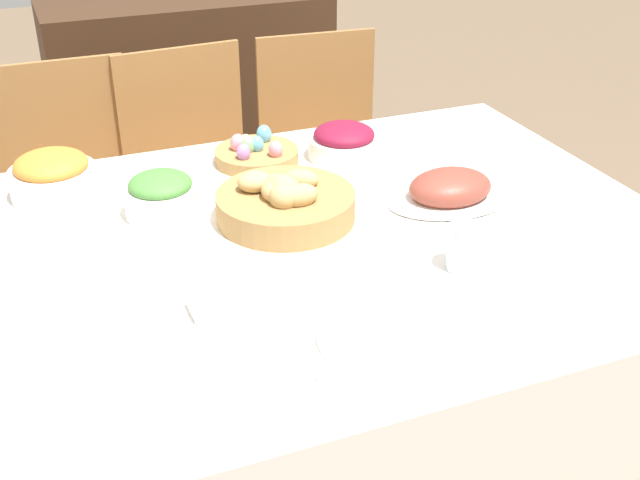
# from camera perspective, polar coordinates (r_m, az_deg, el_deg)

# --- Properties ---
(dining_table) EXTENTS (1.63, 1.20, 0.76)m
(dining_table) POSITION_cam_1_polar(r_m,az_deg,el_deg) (1.95, -0.84, -9.61)
(dining_table) COLOR white
(dining_table) RESTS_ON ground
(chair_far_center) EXTENTS (0.45, 0.45, 0.89)m
(chair_far_center) POSITION_cam_1_polar(r_m,az_deg,el_deg) (2.68, -8.70, 4.35)
(chair_far_center) COLOR olive
(chair_far_center) RESTS_ON ground
(chair_far_right) EXTENTS (0.45, 0.45, 0.89)m
(chair_far_right) POSITION_cam_1_polar(r_m,az_deg,el_deg) (2.80, 0.50, 5.86)
(chair_far_right) COLOR olive
(chair_far_right) RESTS_ON ground
(chair_far_left) EXTENTS (0.42, 0.42, 0.89)m
(chair_far_left) POSITION_cam_1_polar(r_m,az_deg,el_deg) (2.63, -16.94, 2.90)
(chair_far_left) COLOR olive
(chair_far_left) RESTS_ON ground
(sideboard) EXTENTS (1.17, 0.44, 0.87)m
(sideboard) POSITION_cam_1_polar(r_m,az_deg,el_deg) (3.57, -9.05, 9.78)
(sideboard) COLOR #3D2616
(sideboard) RESTS_ON ground
(bread_basket) EXTENTS (0.31, 0.31, 0.12)m
(bread_basket) POSITION_cam_1_polar(r_m,az_deg,el_deg) (1.79, -2.52, 2.69)
(bread_basket) COLOR #9E7542
(bread_basket) RESTS_ON dining_table
(egg_basket) EXTENTS (0.22, 0.22, 0.08)m
(egg_basket) POSITION_cam_1_polar(r_m,az_deg,el_deg) (2.09, -4.58, 6.18)
(egg_basket) COLOR #9E7542
(egg_basket) RESTS_ON dining_table
(ham_platter) EXTENTS (0.31, 0.22, 0.08)m
(ham_platter) POSITION_cam_1_polar(r_m,az_deg,el_deg) (1.91, 9.23, 3.56)
(ham_platter) COLOR white
(ham_platter) RESTS_ON dining_table
(beet_salad_bowl) EXTENTS (0.19, 0.19, 0.09)m
(beet_salad_bowl) POSITION_cam_1_polar(r_m,az_deg,el_deg) (2.11, 1.72, 7.00)
(beet_salad_bowl) COLOR white
(beet_salad_bowl) RESTS_ON dining_table
(green_salad_bowl) EXTENTS (0.17, 0.17, 0.10)m
(green_salad_bowl) POSITION_cam_1_polar(r_m,az_deg,el_deg) (1.84, -11.22, 3.16)
(green_salad_bowl) COLOR white
(green_salad_bowl) RESTS_ON dining_table
(carrot_bowl) EXTENTS (0.20, 0.20, 0.11)m
(carrot_bowl) POSITION_cam_1_polar(r_m,az_deg,el_deg) (2.00, -18.48, 4.38)
(carrot_bowl) COLOR white
(carrot_bowl) RESTS_ON dining_table
(dinner_plate) EXTENTS (0.25, 0.25, 0.01)m
(dinner_plate) POSITION_cam_1_polar(r_m,az_deg,el_deg) (1.42, 4.68, -6.78)
(dinner_plate) COLOR white
(dinner_plate) RESTS_ON dining_table
(fork) EXTENTS (0.01, 0.19, 0.00)m
(fork) POSITION_cam_1_polar(r_m,az_deg,el_deg) (1.38, -1.05, -8.26)
(fork) COLOR silver
(fork) RESTS_ON dining_table
(knife) EXTENTS (0.01, 0.19, 0.00)m
(knife) POSITION_cam_1_polar(r_m,az_deg,el_deg) (1.49, 9.94, -5.52)
(knife) COLOR silver
(knife) RESTS_ON dining_table
(spoon) EXTENTS (0.01, 0.19, 0.00)m
(spoon) POSITION_cam_1_polar(r_m,az_deg,el_deg) (1.50, 10.93, -5.26)
(spoon) COLOR silver
(spoon) RESTS_ON dining_table
(drinking_cup) EXTENTS (0.08, 0.08, 0.09)m
(drinking_cup) POSITION_cam_1_polar(r_m,az_deg,el_deg) (1.63, 10.33, -0.56)
(drinking_cup) COLOR silver
(drinking_cup) RESTS_ON dining_table
(butter_dish) EXTENTS (0.10, 0.06, 0.03)m
(butter_dish) POSITION_cam_1_polar(r_m,az_deg,el_deg) (1.50, -7.29, -4.47)
(butter_dish) COLOR white
(butter_dish) RESTS_ON dining_table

